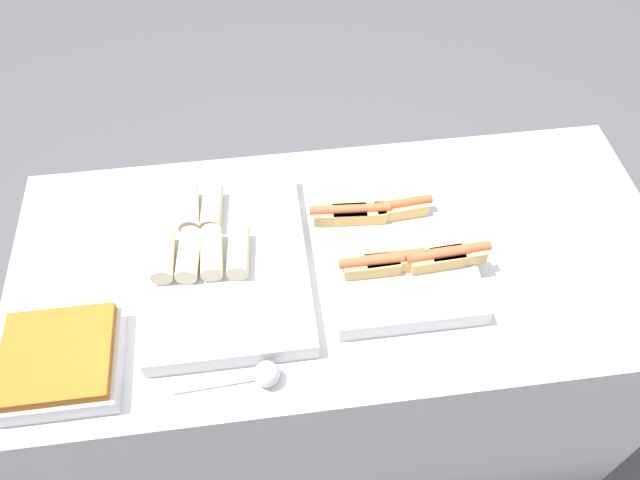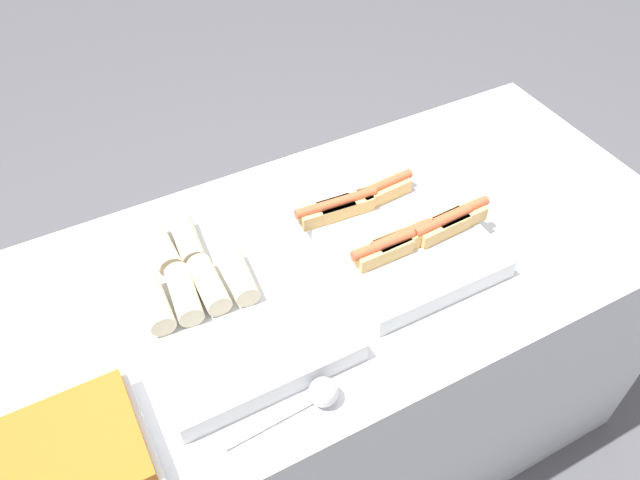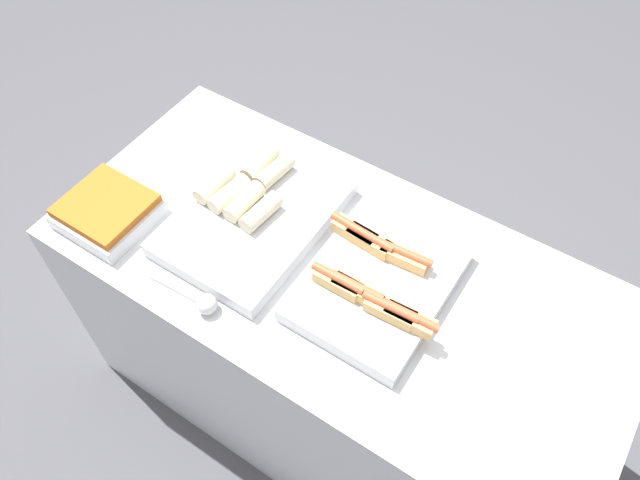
% 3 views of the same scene
% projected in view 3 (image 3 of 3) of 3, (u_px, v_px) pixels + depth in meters
% --- Properties ---
extents(ground_plane, '(12.00, 12.00, 0.00)m').
position_uv_depth(ground_plane, '(333.00, 395.00, 2.37)').
color(ground_plane, '#4C4C51').
extents(counter, '(1.61, 0.76, 0.86)m').
position_uv_depth(counter, '(335.00, 342.00, 2.03)').
color(counter, silver).
rests_on(counter, ground_plane).
extents(tray_hotdogs, '(0.40, 0.46, 0.10)m').
position_uv_depth(tray_hotdogs, '(378.00, 281.00, 1.62)').
color(tray_hotdogs, silver).
rests_on(tray_hotdogs, counter).
extents(tray_wraps, '(0.37, 0.52, 0.10)m').
position_uv_depth(tray_wraps, '(253.00, 212.00, 1.76)').
color(tray_wraps, silver).
rests_on(tray_wraps, counter).
extents(tray_side_front, '(0.25, 0.24, 0.07)m').
position_uv_depth(tray_side_front, '(108.00, 211.00, 1.76)').
color(tray_side_front, silver).
rests_on(tray_side_front, counter).
extents(serving_spoon_near, '(0.22, 0.06, 0.06)m').
position_uv_depth(serving_spoon_near, '(204.00, 303.00, 1.59)').
color(serving_spoon_near, silver).
rests_on(serving_spoon_near, counter).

